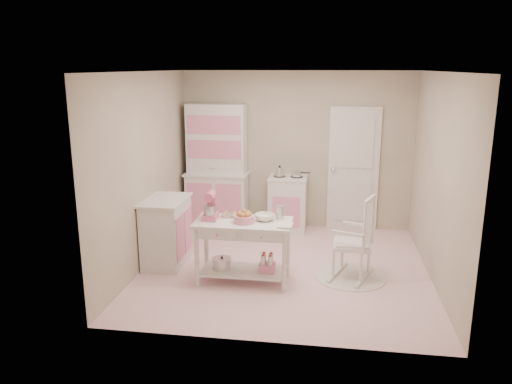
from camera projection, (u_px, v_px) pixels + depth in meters
room_shell at (286, 148)px, 6.38m from camera, size 3.84×3.84×2.62m
door at (353, 169)px, 8.19m from camera, size 0.82×0.05×2.04m
hutch at (217, 167)px, 8.30m from camera, size 1.06×0.50×2.08m
stove at (288, 204)px, 8.23m from camera, size 0.62×0.57×0.92m
base_cabinet at (166, 231)px, 6.84m from camera, size 0.54×0.84×0.92m
lace_rug at (350, 277)px, 6.49m from camera, size 0.92×0.92×0.01m
rocking_chair at (352, 237)px, 6.35m from camera, size 0.70×0.84×1.10m
work_table at (243, 252)px, 6.27m from camera, size 1.20×0.60×0.80m
stand_mixer at (210, 206)px, 6.21m from camera, size 0.21×0.29×0.34m
cookie_tray at (234, 216)px, 6.36m from camera, size 0.34×0.24×0.02m
bread_basket at (244, 219)px, 6.11m from camera, size 0.25×0.25×0.09m
mixing_bowl at (265, 217)px, 6.20m from camera, size 0.25×0.25×0.08m
metal_pitcher at (280, 212)px, 6.24m from camera, size 0.10×0.10×0.17m
recipe_book at (278, 225)px, 5.99m from camera, size 0.18×0.24×0.02m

